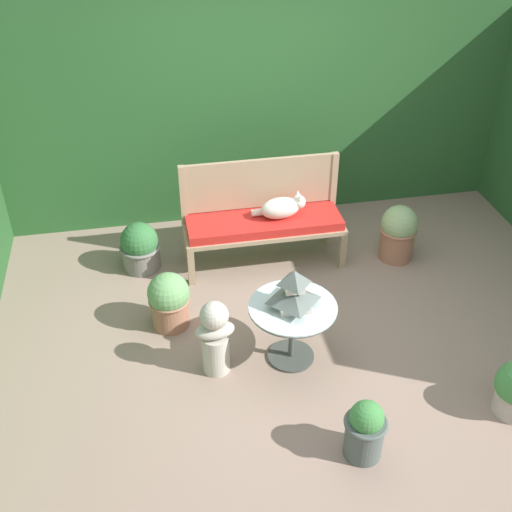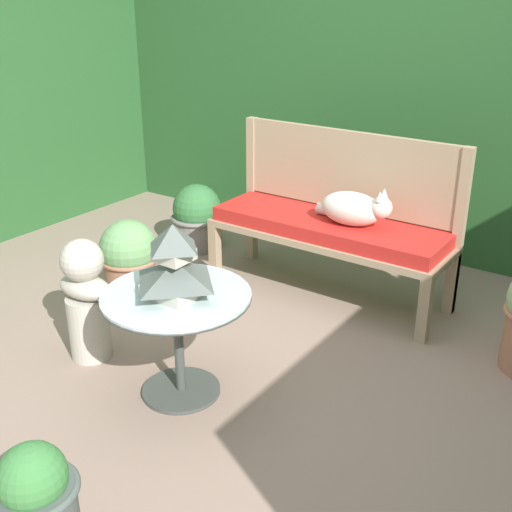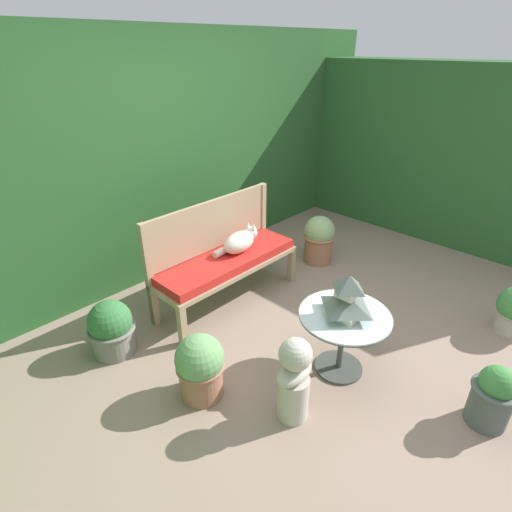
% 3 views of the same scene
% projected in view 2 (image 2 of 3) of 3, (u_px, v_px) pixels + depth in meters
% --- Properties ---
extents(ground, '(30.00, 30.00, 0.00)m').
position_uv_depth(ground, '(248.00, 375.00, 3.12)').
color(ground, gray).
extents(foliage_hedge_back, '(6.40, 0.73, 2.38)m').
position_uv_depth(foliage_hedge_back, '(441.00, 74.00, 4.36)').
color(foliage_hedge_back, '#285628').
rests_on(foliage_hedge_back, ground).
extents(garden_bench, '(1.46, 0.47, 0.48)m').
position_uv_depth(garden_bench, '(328.00, 232.00, 3.78)').
color(garden_bench, tan).
rests_on(garden_bench, ground).
extents(bench_backrest, '(1.46, 0.06, 0.97)m').
position_uv_depth(bench_backrest, '(347.00, 179.00, 3.84)').
color(bench_backrest, tan).
rests_on(bench_backrest, ground).
extents(cat, '(0.49, 0.22, 0.24)m').
position_uv_depth(cat, '(354.00, 208.00, 3.63)').
color(cat, silver).
rests_on(cat, garden_bench).
extents(patio_table, '(0.66, 0.66, 0.51)m').
position_uv_depth(patio_table, '(177.00, 316.00, 2.84)').
color(patio_table, '#424742').
rests_on(patio_table, ground).
extents(pagoda_birdhouse, '(0.31, 0.31, 0.32)m').
position_uv_depth(pagoda_birdhouse, '(175.00, 265.00, 2.74)').
color(pagoda_birdhouse, beige).
rests_on(pagoda_birdhouse, patio_table).
extents(garden_bust, '(0.31, 0.21, 0.64)m').
position_uv_depth(garden_bust, '(86.00, 298.00, 3.16)').
color(garden_bust, '#B7B2A3').
rests_on(garden_bust, ground).
extents(potted_plant_patio_mid, '(0.38, 0.38, 0.47)m').
position_uv_depth(potted_plant_patio_mid, '(197.00, 218.00, 4.56)').
color(potted_plant_patio_mid, slate).
rests_on(potted_plant_patio_mid, ground).
extents(potted_plant_path_edge, '(0.34, 0.34, 0.50)m').
position_uv_depth(potted_plant_path_edge, '(129.00, 260.00, 3.79)').
color(potted_plant_path_edge, '#9E664C').
rests_on(potted_plant_path_edge, ground).
extents(potted_plant_hedge_corner, '(0.29, 0.29, 0.46)m').
position_uv_depth(potted_plant_hedge_corner, '(37.00, 506.00, 2.04)').
color(potted_plant_hedge_corner, '#4C5651').
rests_on(potted_plant_hedge_corner, ground).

